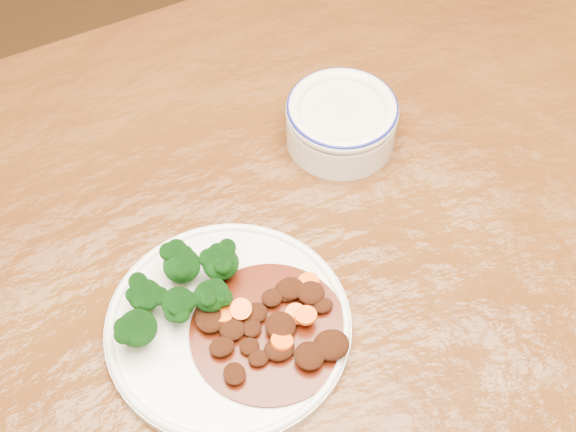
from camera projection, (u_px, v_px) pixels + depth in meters
name	position (u px, v px, depth m)	size (l,w,h in m)	color
dining_table	(334.00, 290.00, 0.91)	(1.61, 1.10, 0.75)	#4D2B0D
dinner_plate	(228.00, 325.00, 0.78)	(0.24, 0.24, 0.02)	silver
broccoli_florets	(179.00, 291.00, 0.77)	(0.13, 0.09, 0.04)	#6BA555
mince_stew	(277.00, 330.00, 0.77)	(0.15, 0.15, 0.02)	#4B1508
dip_bowl	(341.00, 120.00, 0.91)	(0.13, 0.13, 0.06)	silver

